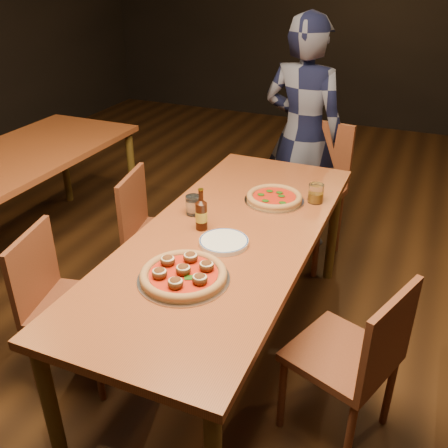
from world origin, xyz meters
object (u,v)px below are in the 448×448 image
at_px(chair_main_sw, 164,235).
at_px(beer_bottle, 201,215).
at_px(table_left, 5,171).
at_px(chair_main_nw, 74,306).
at_px(chair_main_e, 341,354).
at_px(table_main, 228,245).
at_px(pizza_meatball, 184,274).
at_px(diner, 303,136).
at_px(amber_glass, 316,193).
at_px(pizza_margherita, 274,198).
at_px(plate_stack, 224,242).
at_px(water_glass, 193,205).
at_px(chair_end, 304,193).

bearing_deg(chair_main_sw, beer_bottle, -141.28).
relative_size(table_left, chair_main_sw, 2.39).
xyz_separation_m(chair_main_nw, chair_main_e, (1.26, 0.17, 0.01)).
xyz_separation_m(table_main, pizza_meatball, (-0.01, -0.43, 0.10)).
bearing_deg(diner, pizza_meatball, 100.92).
relative_size(table_main, amber_glass, 19.77).
bearing_deg(table_main, chair_main_sw, 147.93).
bearing_deg(pizza_margherita, chair_main_sw, -175.08).
bearing_deg(pizza_meatball, table_left, 156.47).
distance_m(plate_stack, water_glass, 0.34).
bearing_deg(pizza_meatball, diner, 89.73).
bearing_deg(diner, chair_main_sw, 71.47).
bearing_deg(chair_main_e, diner, -138.13).
distance_m(chair_main_e, chair_end, 1.49).
bearing_deg(diner, table_main, 101.45).
xyz_separation_m(chair_main_sw, beer_bottle, (0.44, -0.38, 0.40)).
relative_size(chair_main_sw, water_glass, 8.54).
height_order(chair_main_e, chair_end, chair_end).
relative_size(pizza_margherita, water_glass, 3.26).
height_order(pizza_meatball, diner, diner).
height_order(chair_main_e, pizza_margherita, chair_main_e).
distance_m(pizza_meatball, pizza_margherita, 0.86).
bearing_deg(chair_main_e, amber_glass, -135.91).
bearing_deg(chair_end, chair_main_nw, -105.61).
bearing_deg(pizza_meatball, chair_main_sw, 125.14).
bearing_deg(plate_stack, chair_end, 87.05).
height_order(table_main, chair_main_e, chair_main_e).
relative_size(chair_main_e, beer_bottle, 4.14).
xyz_separation_m(chair_main_sw, plate_stack, (0.60, -0.47, 0.34)).
height_order(pizza_meatball, amber_glass, amber_glass).
height_order(chair_end, amber_glass, chair_end).
distance_m(water_glass, diner, 1.26).
height_order(chair_main_sw, water_glass, water_glass).
xyz_separation_m(water_glass, amber_glass, (0.54, 0.38, 0.00)).
bearing_deg(plate_stack, amber_glass, 65.36).
xyz_separation_m(chair_end, pizza_margherita, (0.01, -0.72, 0.28)).
distance_m(chair_main_nw, pizza_margherita, 1.16).
bearing_deg(water_glass, amber_glass, 35.24).
height_order(pizza_margherita, water_glass, water_glass).
distance_m(chair_main_sw, diner, 1.21).
bearing_deg(chair_main_e, plate_stack, -82.66).
distance_m(chair_main_sw, pizza_meatball, 1.03).
bearing_deg(beer_bottle, diner, 84.78).
bearing_deg(amber_glass, beer_bottle, -130.32).
height_order(chair_main_e, beer_bottle, beer_bottle).
bearing_deg(pizza_meatball, table_main, 88.07).
distance_m(pizza_meatball, diner, 1.79).
height_order(chair_end, water_glass, chair_end).
relative_size(pizza_meatball, water_glass, 3.85).
bearing_deg(amber_glass, chair_end, 108.13).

